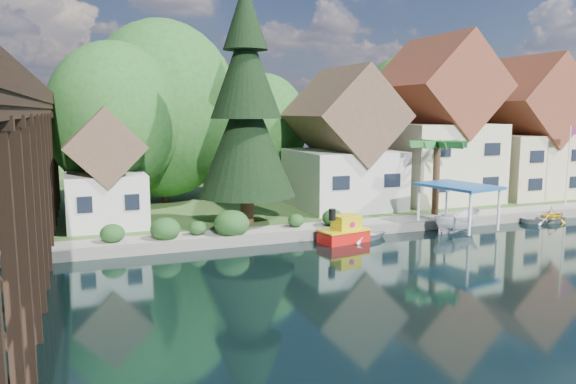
# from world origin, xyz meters

# --- Properties ---
(ground) EXTENTS (140.00, 140.00, 0.00)m
(ground) POSITION_xyz_m (0.00, 0.00, 0.00)
(ground) COLOR black
(ground) RESTS_ON ground
(bank) EXTENTS (140.00, 52.00, 0.50)m
(bank) POSITION_xyz_m (0.00, 34.00, 0.25)
(bank) COLOR #325020
(bank) RESTS_ON ground
(seawall) EXTENTS (60.00, 0.40, 0.62)m
(seawall) POSITION_xyz_m (4.00, 8.00, 0.31)
(seawall) COLOR slate
(seawall) RESTS_ON ground
(promenade) EXTENTS (50.00, 2.60, 0.06)m
(promenade) POSITION_xyz_m (6.00, 9.30, 0.53)
(promenade) COLOR gray
(promenade) RESTS_ON bank
(trestle_bridge) EXTENTS (4.12, 44.18, 9.30)m
(trestle_bridge) POSITION_xyz_m (-16.00, 5.17, 5.35)
(trestle_bridge) COLOR black
(trestle_bridge) RESTS_ON ground
(house_left) EXTENTS (7.64, 8.64, 11.02)m
(house_left) POSITION_xyz_m (7.00, 16.00, 5.14)
(house_left) COLOR beige
(house_left) RESTS_ON bank
(house_center) EXTENTS (8.65, 9.18, 13.89)m
(house_center) POSITION_xyz_m (16.00, 16.50, 6.42)
(house_center) COLOR beige
(house_center) RESTS_ON bank
(house_right) EXTENTS (8.15, 8.64, 12.45)m
(house_right) POSITION_xyz_m (25.00, 16.00, 5.78)
(house_right) COLOR beige
(house_right) RESTS_ON bank
(shed) EXTENTS (5.09, 5.40, 7.85)m
(shed) POSITION_xyz_m (-11.00, 14.50, 3.83)
(shed) COLOR beige
(shed) RESTS_ON bank
(bg_trees) EXTENTS (49.90, 13.30, 10.57)m
(bg_trees) POSITION_xyz_m (1.00, 21.25, 7.29)
(bg_trees) COLOR #382314
(bg_trees) RESTS_ON bank
(shrubs) EXTENTS (15.76, 2.47, 1.70)m
(shrubs) POSITION_xyz_m (-4.60, 9.26, 1.23)
(shrubs) COLOR #184319
(shrubs) RESTS_ON bank
(conifer) EXTENTS (6.45, 6.45, 15.87)m
(conifer) POSITION_xyz_m (-2.16, 11.82, 8.14)
(conifer) COLOR #382314
(conifer) RESTS_ON bank
(palm_tree) EXTENTS (4.74, 4.74, 5.77)m
(palm_tree) POSITION_xyz_m (11.71, 10.23, 5.53)
(palm_tree) COLOR #382314
(palm_tree) RESTS_ON bank
(flagpole) EXTENTS (1.01, 0.10, 6.40)m
(flagpole) POSITION_xyz_m (23.95, 9.78, 4.42)
(flagpole) COLOR white
(flagpole) RESTS_ON bank
(tugboat) EXTENTS (3.33, 2.24, 2.22)m
(tugboat) POSITION_xyz_m (2.59, 6.76, 0.67)
(tugboat) COLOR red
(tugboat) RESTS_ON ground
(boat_white_a) EXTENTS (3.83, 2.89, 0.75)m
(boat_white_a) POSITION_xyz_m (4.08, 7.05, 0.37)
(boat_white_a) COLOR white
(boat_white_a) RESTS_ON ground
(boat_canopy) EXTENTS (4.39, 5.59, 3.21)m
(boat_canopy) POSITION_xyz_m (11.03, 6.78, 1.38)
(boat_canopy) COLOR white
(boat_canopy) RESTS_ON ground
(boat_yellow) EXTENTS (2.43, 2.14, 1.21)m
(boat_yellow) POSITION_xyz_m (19.92, 7.26, 0.60)
(boat_yellow) COLOR gold
(boat_yellow) RESTS_ON ground
(boat_white_b) EXTENTS (4.01, 3.25, 0.73)m
(boat_white_b) POSITION_xyz_m (19.06, 7.15, 0.37)
(boat_white_b) COLOR silver
(boat_white_b) RESTS_ON ground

